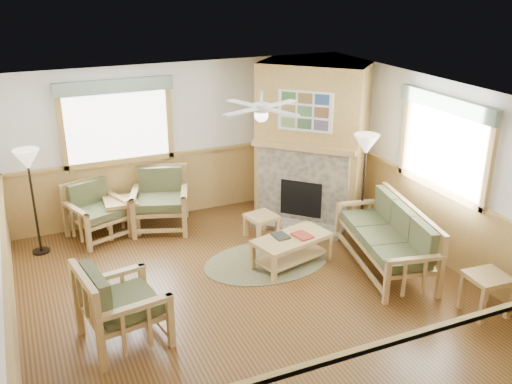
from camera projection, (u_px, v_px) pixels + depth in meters
name	position (u px, v px, depth m)	size (l,w,h in m)	color
floor	(250.00, 291.00, 7.87)	(6.00, 6.00, 0.01)	#563618
ceiling	(249.00, 97.00, 6.88)	(6.00, 6.00, 0.01)	white
wall_back	(182.00, 140.00, 9.93)	(6.00, 0.02, 2.70)	white
wall_front	(388.00, 324.00, 4.82)	(6.00, 0.02, 2.70)	white
wall_right	(434.00, 170.00, 8.49)	(0.02, 6.00, 2.70)	white
wainscot	(250.00, 255.00, 7.67)	(6.00, 6.00, 1.10)	#AF8947
fireplace	(312.00, 141.00, 9.88)	(2.20, 2.20, 2.70)	#AF8947
window_back	(113.00, 77.00, 9.05)	(1.90, 0.16, 1.50)	white
window_right	(452.00, 94.00, 7.87)	(0.16, 1.90, 1.50)	white
ceiling_fan	(261.00, 94.00, 7.26)	(1.24, 1.24, 0.36)	white
sofa	(385.00, 238.00, 8.36)	(0.83, 2.03, 0.93)	tan
armchair_back_left	(97.00, 211.00, 9.27)	(0.82, 0.82, 0.92)	tan
armchair_back_right	(160.00, 200.00, 9.59)	(0.90, 0.90, 1.01)	tan
armchair_left	(123.00, 303.00, 6.65)	(0.90, 0.90, 1.01)	tan
coffee_table	(291.00, 251.00, 8.47)	(1.16, 0.58, 0.46)	tan
end_table_chairs	(122.00, 217.00, 9.48)	(0.53, 0.51, 0.60)	tan
end_table_sofa	(485.00, 294.00, 7.27)	(0.49, 0.47, 0.55)	tan
footstool	(262.00, 226.00, 9.36)	(0.45, 0.45, 0.39)	tan
braided_rug	(267.00, 261.00, 8.64)	(1.97, 1.97, 0.01)	brown
floor_lamp_left	(34.00, 202.00, 8.63)	(0.39, 0.39, 1.69)	black
floor_lamp_right	(363.00, 187.00, 9.11)	(0.40, 0.40, 1.77)	black
book_red	(303.00, 235.00, 8.39)	(0.22, 0.30, 0.03)	maroon
book_dark	(281.00, 235.00, 8.38)	(0.20, 0.27, 0.03)	black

